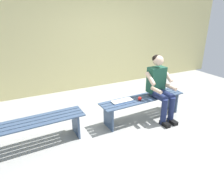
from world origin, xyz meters
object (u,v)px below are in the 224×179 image
(bench_near, at_px, (143,102))
(person_seated, at_px, (160,85))
(apple, at_px, (140,99))
(book_open, at_px, (122,101))
(bench_far, at_px, (24,129))

(bench_near, distance_m, person_seated, 0.47)
(person_seated, height_order, apple, person_seated)
(book_open, bearing_deg, bench_near, 174.90)
(bench_near, height_order, book_open, book_open)
(apple, height_order, book_open, apple)
(bench_near, distance_m, book_open, 0.47)
(person_seated, relative_size, apple, 16.61)
(bench_near, relative_size, book_open, 4.27)
(bench_far, relative_size, person_seated, 1.48)
(bench_near, relative_size, apple, 23.75)
(person_seated, bearing_deg, book_open, -9.24)
(bench_far, relative_size, apple, 24.52)
(bench_far, bearing_deg, bench_near, 180.00)
(bench_far, xyz_separation_m, person_seated, (-2.46, 0.10, 0.34))
(bench_near, relative_size, person_seated, 1.43)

